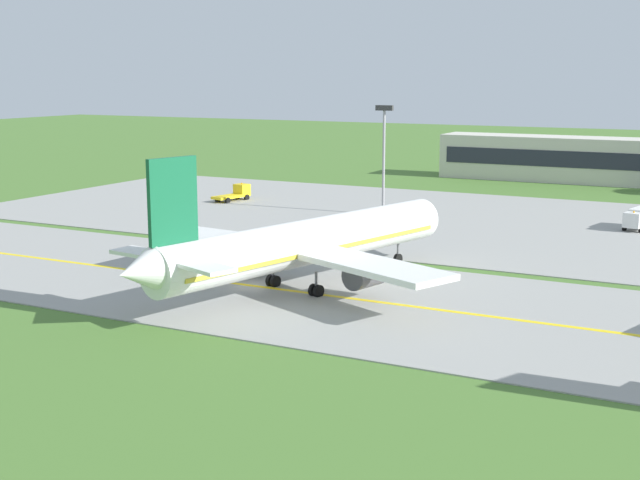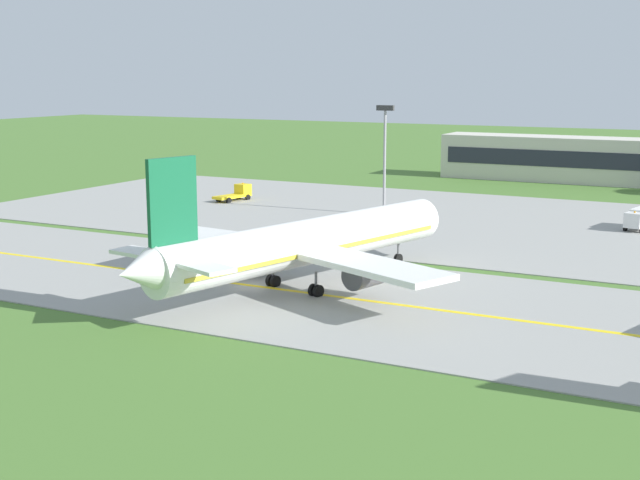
{
  "view_description": "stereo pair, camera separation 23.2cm",
  "coord_description": "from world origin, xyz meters",
  "px_view_note": "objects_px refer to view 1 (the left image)",
  "views": [
    {
      "loc": [
        40.06,
        -64.18,
        18.74
      ],
      "look_at": [
        4.82,
        4.04,
        4.0
      ],
      "focal_mm": 48.64,
      "sensor_mm": 36.0,
      "label": 1
    },
    {
      "loc": [
        40.27,
        -64.08,
        18.74
      ],
      "look_at": [
        4.82,
        4.04,
        4.0
      ],
      "focal_mm": 48.64,
      "sensor_mm": 36.0,
      "label": 2
    }
  ],
  "objects_px": {
    "airplane_lead": "(306,243)",
    "service_truck_fuel": "(236,193)",
    "apron_light_mast": "(384,146)",
    "service_truck_catering": "(640,218)"
  },
  "relations": [
    {
      "from": "airplane_lead",
      "to": "service_truck_fuel",
      "type": "height_order",
      "value": "airplane_lead"
    },
    {
      "from": "service_truck_fuel",
      "to": "apron_light_mast",
      "type": "distance_m",
      "value": 26.44
    },
    {
      "from": "service_truck_fuel",
      "to": "apron_light_mast",
      "type": "relative_size",
      "value": 0.45
    },
    {
      "from": "airplane_lead",
      "to": "service_truck_fuel",
      "type": "bearing_deg",
      "value": 129.12
    },
    {
      "from": "airplane_lead",
      "to": "service_truck_catering",
      "type": "bearing_deg",
      "value": 63.59
    },
    {
      "from": "service_truck_catering",
      "to": "apron_light_mast",
      "type": "relative_size",
      "value": 0.43
    },
    {
      "from": "service_truck_fuel",
      "to": "service_truck_catering",
      "type": "distance_m",
      "value": 57.32
    },
    {
      "from": "service_truck_catering",
      "to": "service_truck_fuel",
      "type": "bearing_deg",
      "value": -178.37
    },
    {
      "from": "airplane_lead",
      "to": "service_truck_fuel",
      "type": "relative_size",
      "value": 5.85
    },
    {
      "from": "airplane_lead",
      "to": "apron_light_mast",
      "type": "relative_size",
      "value": 2.66
    }
  ]
}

